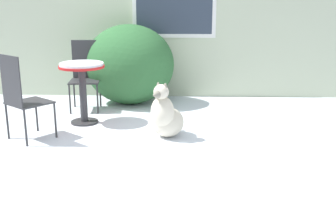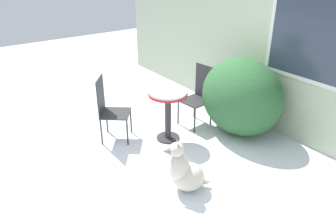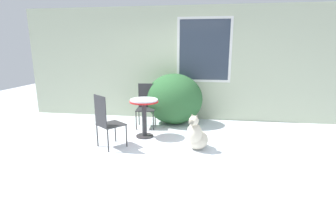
{
  "view_description": "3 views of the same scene",
  "coord_description": "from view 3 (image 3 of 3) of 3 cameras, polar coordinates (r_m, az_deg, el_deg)",
  "views": [
    {
      "loc": [
        0.81,
        -4.67,
        1.63
      ],
      "look_at": [
        0.63,
        0.1,
        0.3
      ],
      "focal_mm": 45.0,
      "sensor_mm": 36.0,
      "label": 1
    },
    {
      "loc": [
        3.11,
        -1.99,
        2.62
      ],
      "look_at": [
        -0.49,
        0.61,
        0.46
      ],
      "focal_mm": 35.0,
      "sensor_mm": 36.0,
      "label": 2
    },
    {
      "loc": [
        0.79,
        -4.45,
        1.82
      ],
      "look_at": [
        0.0,
        0.6,
        0.55
      ],
      "focal_mm": 28.0,
      "sensor_mm": 36.0,
      "label": 3
    }
  ],
  "objects": [
    {
      "name": "ground_plane",
      "position": [
        4.88,
        -1.1,
        -7.98
      ],
      "size": [
        16.0,
        16.0,
        0.0
      ],
      "primitive_type": "plane",
      "color": "silver"
    },
    {
      "name": "house_wall",
      "position": [
        6.7,
        2.5,
        10.52
      ],
      "size": [
        8.0,
        0.1,
        2.79
      ],
      "color": "#B2BC9E",
      "rests_on": "ground_plane"
    },
    {
      "name": "shrub_left",
      "position": [
        6.29,
        1.33,
        2.84
      ],
      "size": [
        1.36,
        1.08,
        1.22
      ],
      "color": "#2D6033",
      "rests_on": "ground_plane"
    },
    {
      "name": "patio_table",
      "position": [
        5.36,
        -5.23,
        0.77
      ],
      "size": [
        0.58,
        0.58,
        0.8
      ],
      "color": "#2D2D30",
      "rests_on": "ground_plane"
    },
    {
      "name": "patio_chair_near_table",
      "position": [
        6.09,
        -4.77,
        1.67
      ],
      "size": [
        0.46,
        0.46,
        1.0
      ],
      "rotation": [
        0.0,
        0.0,
        0.09
      ],
      "color": "#2D2D30",
      "rests_on": "ground_plane"
    },
    {
      "name": "patio_chair_far_side",
      "position": [
        4.88,
        -13.21,
        -1.77
      ],
      "size": [
        0.59,
        0.59,
        1.0
      ],
      "rotation": [
        0.0,
        0.0,
        2.47
      ],
      "color": "#2D2D30",
      "rests_on": "ground_plane"
    },
    {
      "name": "dog",
      "position": [
        4.78,
        6.21,
        -5.31
      ],
      "size": [
        0.52,
        0.56,
        0.68
      ],
      "rotation": [
        0.0,
        0.0,
        -0.53
      ],
      "color": "beige",
      "rests_on": "ground_plane"
    }
  ]
}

